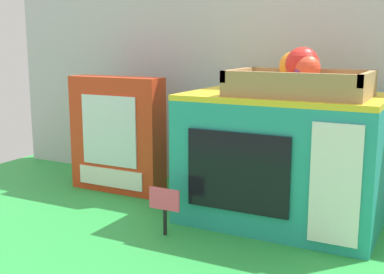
{
  "coord_description": "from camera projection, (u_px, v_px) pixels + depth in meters",
  "views": [
    {
      "loc": [
        0.45,
        -1.04,
        0.39
      ],
      "look_at": [
        -0.1,
        0.01,
        0.17
      ],
      "focal_mm": 46.75,
      "sensor_mm": 36.0,
      "label": 1
    }
  ],
  "objects": [
    {
      "name": "ground_plane",
      "position": [
        226.0,
        211.0,
        1.19
      ],
      "size": [
        1.7,
        1.7,
        0.0
      ],
      "primitive_type": "plane",
      "color": "green",
      "rests_on": "ground"
    },
    {
      "name": "price_sign",
      "position": [
        164.0,
        204.0,
        1.03
      ],
      "size": [
        0.07,
        0.01,
        0.1
      ],
      "color": "black",
      "rests_on": "ground"
    },
    {
      "name": "food_groups_crate",
      "position": [
        300.0,
        80.0,
        1.03
      ],
      "size": [
        0.28,
        0.18,
        0.1
      ],
      "color": "#A37F51",
      "rests_on": "toy_microwave"
    },
    {
      "name": "display_back_panel",
      "position": [
        260.0,
        65.0,
        1.3
      ],
      "size": [
        1.61,
        0.03,
        0.67
      ],
      "primitive_type": "cube",
      "color": "#B7BABF",
      "rests_on": "ground"
    },
    {
      "name": "cookie_set_box",
      "position": [
        117.0,
        135.0,
        1.32
      ],
      "size": [
        0.26,
        0.07,
        0.31
      ],
      "color": "red",
      "rests_on": "ground"
    },
    {
      "name": "toy_microwave",
      "position": [
        282.0,
        159.0,
        1.1
      ],
      "size": [
        0.42,
        0.27,
        0.28
      ],
      "color": "teal",
      "rests_on": "ground"
    }
  ]
}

